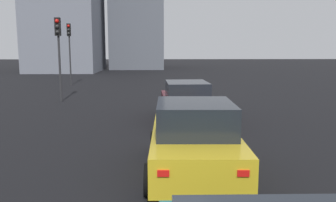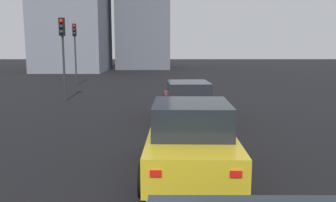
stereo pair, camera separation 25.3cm
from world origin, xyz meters
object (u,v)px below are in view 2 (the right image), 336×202
car_maroon_left_lead (188,102)px  car_yellow_left_second (191,140)px  traffic_light_near_left (63,42)px  traffic_light_near_right (75,41)px

car_maroon_left_lead → car_yellow_left_second: size_ratio=1.05×
car_yellow_left_second → traffic_light_near_left: 12.30m
car_yellow_left_second → car_maroon_left_lead: bearing=-1.3°
car_yellow_left_second → traffic_light_near_left: traffic_light_near_left is taller
car_maroon_left_lead → traffic_light_near_right: 15.17m
car_yellow_left_second → traffic_light_near_left: (10.59, 5.81, 2.28)m
car_maroon_left_lead → traffic_light_near_left: size_ratio=1.04×
car_maroon_left_lead → traffic_light_near_left: (4.87, 6.10, 2.33)m
traffic_light_near_left → traffic_light_near_right: 8.19m
car_maroon_left_lead → car_yellow_left_second: car_yellow_left_second is taller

